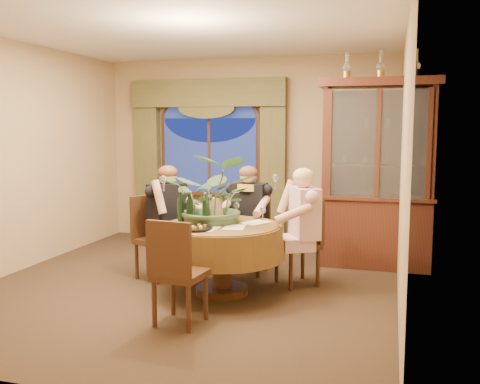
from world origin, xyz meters
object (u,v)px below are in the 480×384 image
(wine_bottle_0, at_px, (181,208))
(wine_bottle_4, at_px, (190,206))
(oil_lamp_left, at_px, (347,65))
(person_scarf, at_px, (249,220))
(chair_back, at_px, (157,238))
(chair_front_left, at_px, (180,272))
(oil_lamp_right, at_px, (416,63))
(person_back, at_px, (167,222))
(olive_bowl, at_px, (223,223))
(wine_bottle_2, at_px, (190,208))
(oil_lamp_center, at_px, (381,64))
(person_pink, at_px, (304,229))
(dining_table, at_px, (222,259))
(chair_right, at_px, (297,242))
(wine_bottle_5, at_px, (205,208))
(stoneware_vase, at_px, (217,210))
(wine_bottle_1, at_px, (206,205))
(wine_bottle_3, at_px, (206,210))
(china_cabinet, at_px, (377,174))
(chair_back_right, at_px, (249,234))
(centerpiece_plant, at_px, (215,165))

(wine_bottle_0, height_order, wine_bottle_4, same)
(oil_lamp_left, height_order, person_scarf, oil_lamp_left)
(chair_back, bearing_deg, chair_front_left, 53.92)
(oil_lamp_right, relative_size, wine_bottle_0, 1.03)
(wine_bottle_4, bearing_deg, chair_front_left, -73.97)
(chair_front_left, bearing_deg, person_back, 123.83)
(person_back, height_order, olive_bowl, person_back)
(wine_bottle_2, bearing_deg, oil_lamp_right, 36.30)
(oil_lamp_center, relative_size, oil_lamp_right, 1.00)
(person_pink, bearing_deg, dining_table, 90.00)
(chair_right, relative_size, wine_bottle_5, 2.91)
(person_back, bearing_deg, person_pink, 117.55)
(chair_right, height_order, wine_bottle_4, wine_bottle_4)
(person_pink, height_order, person_back, person_pink)
(stoneware_vase, xyz_separation_m, wine_bottle_1, (-0.14, 0.04, 0.03))
(person_scarf, bearing_deg, wine_bottle_5, 77.27)
(oil_lamp_right, bearing_deg, oil_lamp_center, 180.00)
(olive_bowl, xyz_separation_m, wine_bottle_2, (-0.37, -0.01, 0.14))
(wine_bottle_3, bearing_deg, wine_bottle_0, 170.48)
(wine_bottle_3, bearing_deg, china_cabinet, 45.84)
(olive_bowl, bearing_deg, chair_front_left, -97.92)
(person_scarf, xyz_separation_m, wine_bottle_1, (-0.31, -0.66, 0.26))
(dining_table, xyz_separation_m, wine_bottle_4, (-0.39, 0.11, 0.54))
(wine_bottle_2, relative_size, wine_bottle_4, 1.00)
(oil_lamp_right, xyz_separation_m, wine_bottle_0, (-2.38, -1.67, -1.61))
(chair_back, bearing_deg, dining_table, 90.00)
(china_cabinet, relative_size, oil_lamp_left, 6.93)
(person_scarf, distance_m, wine_bottle_2, 1.01)
(person_pink, xyz_separation_m, wine_bottle_0, (-1.25, -0.47, 0.25))
(olive_bowl, distance_m, wine_bottle_5, 0.27)
(wine_bottle_1, relative_size, wine_bottle_2, 1.00)
(chair_back_right, bearing_deg, oil_lamp_center, -149.93)
(oil_lamp_right, bearing_deg, wine_bottle_0, -144.97)
(wine_bottle_4, xyz_separation_m, wine_bottle_5, (0.20, -0.08, 0.00))
(oil_lamp_left, xyz_separation_m, person_scarf, (-1.05, -0.78, -1.87))
(oil_lamp_left, relative_size, olive_bowl, 2.33)
(chair_front_left, xyz_separation_m, person_scarf, (0.16, 1.77, 0.18))
(chair_back, xyz_separation_m, olive_bowl, (0.93, -0.39, 0.29))
(oil_lamp_right, distance_m, olive_bowl, 3.07)
(oil_lamp_center, relative_size, chair_back_right, 0.35)
(oil_lamp_center, bearing_deg, wine_bottle_4, -141.61)
(wine_bottle_3, bearing_deg, stoneware_vase, 79.72)
(person_back, distance_m, wine_bottle_4, 0.55)
(oil_lamp_center, height_order, person_pink, oil_lamp_center)
(wine_bottle_2, bearing_deg, chair_back_right, 67.24)
(dining_table, xyz_separation_m, wine_bottle_0, (-0.44, -0.04, 0.54))
(china_cabinet, height_order, oil_lamp_center, oil_lamp_center)
(centerpiece_plant, xyz_separation_m, wine_bottle_1, (-0.13, 0.07, -0.45))
(stoneware_vase, relative_size, centerpiece_plant, 0.24)
(wine_bottle_4, bearing_deg, person_scarf, 58.33)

